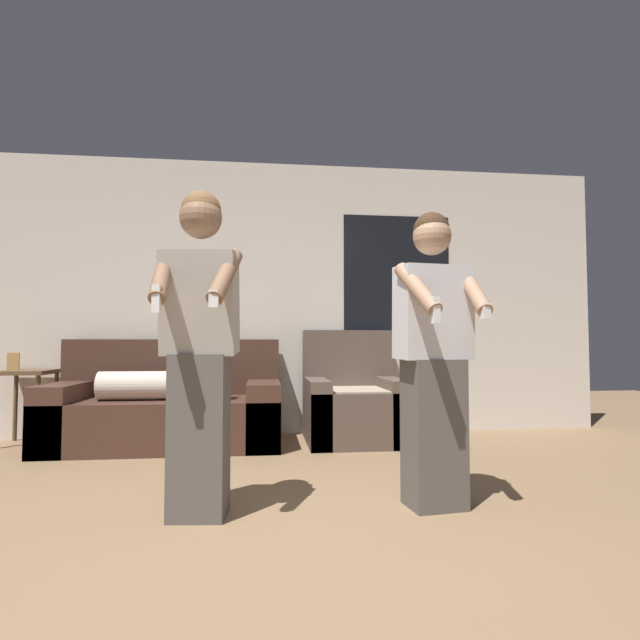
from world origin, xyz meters
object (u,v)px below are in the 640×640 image
armchair (353,405)px  person_left (200,347)px  person_right (434,355)px  couch (168,409)px  side_table (26,383)px

armchair → person_left: 2.28m
armchair → person_right: (0.11, -1.88, 0.49)m
armchair → person_left: bearing=-121.1°
couch → person_right: (1.75, -1.86, 0.51)m
armchair → person_right: size_ratio=0.63×
couch → armchair: size_ratio=1.91×
couch → armchair: armchair is taller
couch → person_left: bearing=-75.2°
couch → armchair: 1.64m
side_table → person_right: bearing=-34.3°
couch → armchair: bearing=0.4°
person_right → side_table: bearing=145.7°
person_left → person_right: size_ratio=1.04×
person_right → couch: bearing=133.2°
person_left → person_right: 1.25m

